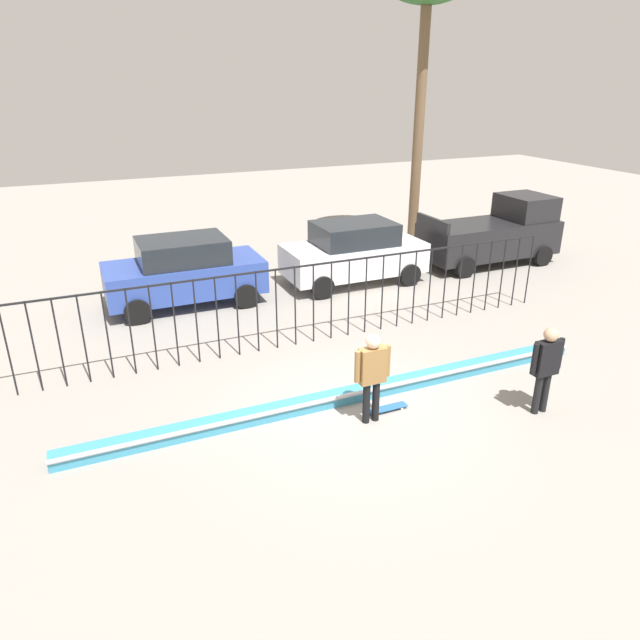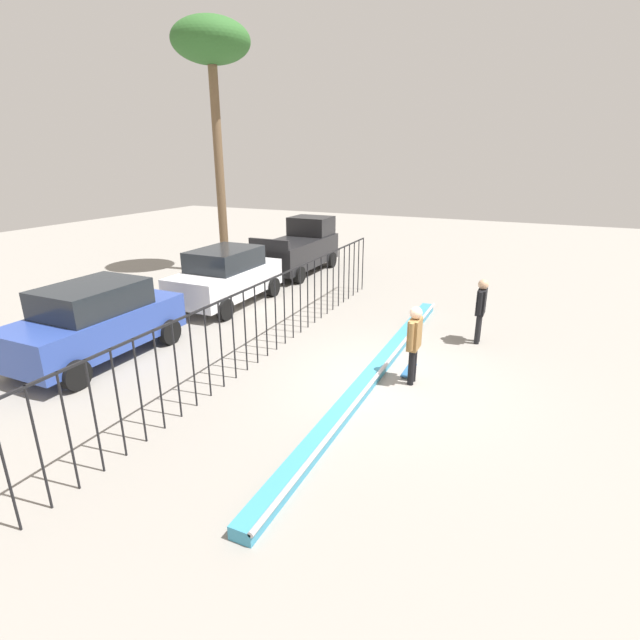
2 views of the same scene
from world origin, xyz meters
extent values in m
plane|color=gray|center=(0.00, 0.00, 0.00)|extent=(60.00, 60.00, 0.00)
cube|color=teal|center=(0.00, 0.45, 0.11)|extent=(11.00, 0.36, 0.22)
cylinder|color=#B2B2B7|center=(0.00, 0.27, 0.22)|extent=(11.00, 0.09, 0.09)
cylinder|color=black|center=(-6.07, 3.30, 0.98)|extent=(0.04, 0.04, 1.97)
cylinder|color=black|center=(-5.60, 3.30, 0.98)|extent=(0.04, 0.04, 1.97)
cylinder|color=black|center=(-5.13, 3.30, 0.98)|extent=(0.04, 0.04, 1.97)
cylinder|color=black|center=(-4.67, 3.30, 0.98)|extent=(0.04, 0.04, 1.97)
cylinder|color=black|center=(-4.20, 3.30, 0.98)|extent=(0.04, 0.04, 1.97)
cylinder|color=black|center=(-3.73, 3.30, 0.98)|extent=(0.04, 0.04, 1.97)
cylinder|color=black|center=(-3.27, 3.30, 0.98)|extent=(0.04, 0.04, 1.97)
cylinder|color=black|center=(-2.80, 3.30, 0.98)|extent=(0.04, 0.04, 1.97)
cylinder|color=black|center=(-2.33, 3.30, 0.98)|extent=(0.04, 0.04, 1.97)
cylinder|color=black|center=(-1.87, 3.30, 0.98)|extent=(0.04, 0.04, 1.97)
cylinder|color=black|center=(-1.40, 3.30, 0.98)|extent=(0.04, 0.04, 1.97)
cylinder|color=black|center=(-0.93, 3.30, 0.98)|extent=(0.04, 0.04, 1.97)
cylinder|color=black|center=(-0.47, 3.30, 0.98)|extent=(0.04, 0.04, 1.97)
cylinder|color=black|center=(0.00, 3.30, 0.98)|extent=(0.04, 0.04, 1.97)
cylinder|color=black|center=(0.47, 3.30, 0.98)|extent=(0.04, 0.04, 1.97)
cylinder|color=black|center=(0.93, 3.30, 0.98)|extent=(0.04, 0.04, 1.97)
cylinder|color=black|center=(1.40, 3.30, 0.98)|extent=(0.04, 0.04, 1.97)
cylinder|color=black|center=(1.87, 3.30, 0.98)|extent=(0.04, 0.04, 1.97)
cylinder|color=black|center=(2.33, 3.30, 0.98)|extent=(0.04, 0.04, 1.97)
cylinder|color=black|center=(2.80, 3.30, 0.98)|extent=(0.04, 0.04, 1.97)
cylinder|color=black|center=(3.27, 3.30, 0.98)|extent=(0.04, 0.04, 1.97)
cylinder|color=black|center=(3.73, 3.30, 0.98)|extent=(0.04, 0.04, 1.97)
cylinder|color=black|center=(4.20, 3.30, 0.98)|extent=(0.04, 0.04, 1.97)
cylinder|color=black|center=(4.67, 3.30, 0.98)|extent=(0.04, 0.04, 1.97)
cylinder|color=black|center=(5.13, 3.30, 0.98)|extent=(0.04, 0.04, 1.97)
cylinder|color=black|center=(5.60, 3.30, 0.98)|extent=(0.04, 0.04, 1.97)
cylinder|color=black|center=(6.07, 3.30, 0.98)|extent=(0.04, 0.04, 1.97)
cylinder|color=black|center=(6.53, 3.30, 0.98)|extent=(0.04, 0.04, 1.97)
cylinder|color=black|center=(7.00, 3.30, 0.98)|extent=(0.04, 0.04, 1.97)
cube|color=black|center=(0.00, 3.30, 1.95)|extent=(14.00, 0.04, 0.04)
cylinder|color=black|center=(-0.04, -0.41, 0.41)|extent=(0.14, 0.14, 0.83)
cylinder|color=black|center=(0.16, -0.41, 0.41)|extent=(0.14, 0.14, 0.83)
cube|color=olive|center=(0.06, -0.41, 1.17)|extent=(0.50, 0.22, 0.68)
sphere|color=beige|center=(0.06, -0.41, 1.65)|extent=(0.27, 0.27, 0.27)
cylinder|color=olive|center=(-0.24, -0.41, 1.21)|extent=(0.11, 0.11, 0.61)
cylinder|color=olive|center=(0.37, -0.41, 1.21)|extent=(0.11, 0.11, 0.61)
cube|color=#26598C|center=(0.54, -0.22, 0.06)|extent=(0.80, 0.20, 0.02)
cylinder|color=silver|center=(0.81, -0.15, 0.03)|extent=(0.05, 0.03, 0.05)
cylinder|color=silver|center=(0.81, -0.30, 0.03)|extent=(0.05, 0.03, 0.05)
cylinder|color=silver|center=(0.27, -0.15, 0.03)|extent=(0.05, 0.03, 0.05)
cylinder|color=silver|center=(0.27, -0.30, 0.03)|extent=(0.05, 0.03, 0.05)
cylinder|color=black|center=(3.09, -1.41, 0.41)|extent=(0.14, 0.14, 0.82)
cylinder|color=black|center=(3.29, -1.41, 0.41)|extent=(0.14, 0.14, 0.82)
cube|color=black|center=(3.19, -1.41, 1.16)|extent=(0.50, 0.21, 0.68)
sphere|color=tan|center=(3.19, -1.41, 1.63)|extent=(0.27, 0.27, 0.27)
cylinder|color=black|center=(2.89, -1.41, 1.20)|extent=(0.11, 0.11, 0.61)
cylinder|color=black|center=(3.50, -1.41, 1.20)|extent=(0.11, 0.11, 0.61)
cube|color=#2D479E|center=(-1.85, 7.06, 0.79)|extent=(4.30, 1.90, 0.90)
cube|color=#1E2328|center=(-1.85, 7.06, 1.57)|extent=(2.37, 1.71, 0.66)
cylinder|color=black|center=(-0.38, 8.01, 0.34)|extent=(0.68, 0.22, 0.68)
cylinder|color=black|center=(-0.38, 6.11, 0.34)|extent=(0.68, 0.22, 0.68)
cylinder|color=black|center=(-3.31, 8.01, 0.34)|extent=(0.68, 0.22, 0.68)
cylinder|color=black|center=(-3.31, 6.11, 0.34)|extent=(0.68, 0.22, 0.68)
cube|color=silver|center=(3.32, 6.86, 0.79)|extent=(4.30, 1.90, 0.90)
cube|color=#1E2328|center=(3.32, 6.86, 1.57)|extent=(2.37, 1.71, 0.66)
cylinder|color=black|center=(4.78, 7.81, 0.34)|extent=(0.68, 0.22, 0.68)
cylinder|color=black|center=(4.78, 5.91, 0.34)|extent=(0.68, 0.22, 0.68)
cylinder|color=black|center=(1.86, 7.81, 0.34)|extent=(0.68, 0.22, 0.68)
cylinder|color=black|center=(1.86, 5.91, 0.34)|extent=(0.68, 0.22, 0.68)
cube|color=black|center=(8.40, 6.82, 0.89)|extent=(4.70, 1.90, 1.10)
cube|color=black|center=(9.85, 6.82, 1.84)|extent=(1.50, 1.75, 0.80)
cube|color=black|center=(6.11, 6.82, 1.62)|extent=(0.12, 1.75, 0.36)
cylinder|color=black|center=(10.00, 7.77, 0.34)|extent=(0.68, 0.22, 0.68)
cylinder|color=black|center=(10.00, 5.87, 0.34)|extent=(0.68, 0.22, 0.68)
cylinder|color=black|center=(6.80, 7.77, 0.34)|extent=(0.68, 0.22, 0.68)
cylinder|color=black|center=(6.80, 5.87, 0.34)|extent=(0.68, 0.22, 0.68)
cylinder|color=brown|center=(7.19, 9.68, 4.05)|extent=(0.36, 0.36, 8.10)
camera|label=1|loc=(-4.55, -8.65, 6.01)|focal=32.81mm
camera|label=2|loc=(-9.50, -2.57, 4.82)|focal=26.59mm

